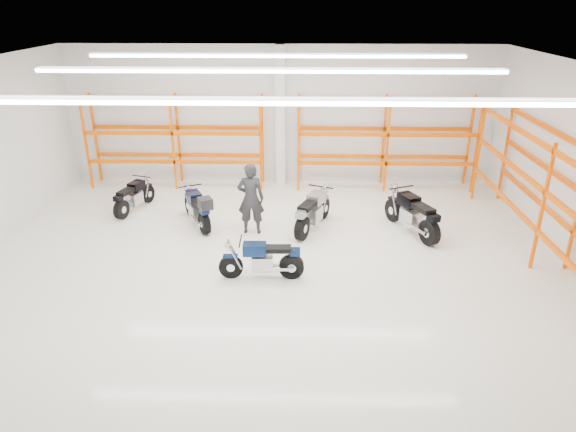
{
  "coord_description": "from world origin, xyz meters",
  "views": [
    {
      "loc": [
        0.7,
        -10.72,
        5.84
      ],
      "look_at": [
        0.39,
        0.5,
        1.04
      ],
      "focal_mm": 32.0,
      "sensor_mm": 36.0,
      "label": 1
    }
  ],
  "objects_px": {
    "structural_column": "(280,117)",
    "motorcycle_main": "(265,260)",
    "motorcycle_back_b": "(198,209)",
    "standing_man": "(251,199)",
    "motorcycle_back_d": "(413,216)",
    "motorcycle_back_c": "(312,213)",
    "motorcycle_back_a": "(133,197)"
  },
  "relations": [
    {
      "from": "motorcycle_main",
      "to": "motorcycle_back_b",
      "type": "height_order",
      "value": "motorcycle_back_b"
    },
    {
      "from": "structural_column",
      "to": "standing_man",
      "type": "bearing_deg",
      "value": -98.72
    },
    {
      "from": "motorcycle_back_c",
      "to": "motorcycle_back_d",
      "type": "xyz_separation_m",
      "value": [
        2.67,
        -0.18,
        0.03
      ]
    },
    {
      "from": "motorcycle_main",
      "to": "structural_column",
      "type": "height_order",
      "value": "structural_column"
    },
    {
      "from": "standing_man",
      "to": "motorcycle_back_d",
      "type": "bearing_deg",
      "value": -179.48
    },
    {
      "from": "motorcycle_back_c",
      "to": "motorcycle_back_d",
      "type": "height_order",
      "value": "motorcycle_back_d"
    },
    {
      "from": "motorcycle_back_d",
      "to": "structural_column",
      "type": "relative_size",
      "value": 0.48
    },
    {
      "from": "structural_column",
      "to": "motorcycle_main",
      "type": "bearing_deg",
      "value": -90.75
    },
    {
      "from": "motorcycle_back_c",
      "to": "standing_man",
      "type": "bearing_deg",
      "value": -172.78
    },
    {
      "from": "motorcycle_back_b",
      "to": "structural_column",
      "type": "relative_size",
      "value": 0.43
    },
    {
      "from": "motorcycle_main",
      "to": "standing_man",
      "type": "xyz_separation_m",
      "value": [
        -0.53,
        2.42,
        0.53
      ]
    },
    {
      "from": "motorcycle_back_a",
      "to": "standing_man",
      "type": "bearing_deg",
      "value": -20.87
    },
    {
      "from": "motorcycle_back_a",
      "to": "motorcycle_back_d",
      "type": "distance_m",
      "value": 8.02
    },
    {
      "from": "motorcycle_back_c",
      "to": "standing_man",
      "type": "relative_size",
      "value": 1.06
    },
    {
      "from": "motorcycle_main",
      "to": "structural_column",
      "type": "bearing_deg",
      "value": 89.25
    },
    {
      "from": "motorcycle_back_b",
      "to": "standing_man",
      "type": "bearing_deg",
      "value": -13.39
    },
    {
      "from": "motorcycle_back_c",
      "to": "standing_man",
      "type": "xyz_separation_m",
      "value": [
        -1.62,
        -0.2,
        0.47
      ]
    },
    {
      "from": "motorcycle_back_b",
      "to": "standing_man",
      "type": "xyz_separation_m",
      "value": [
        1.49,
        -0.36,
        0.45
      ]
    },
    {
      "from": "motorcycle_back_c",
      "to": "structural_column",
      "type": "relative_size",
      "value": 0.45
    },
    {
      "from": "motorcycle_back_a",
      "to": "motorcycle_back_b",
      "type": "distance_m",
      "value": 2.35
    },
    {
      "from": "motorcycle_main",
      "to": "motorcycle_back_c",
      "type": "distance_m",
      "value": 2.84
    },
    {
      "from": "motorcycle_back_d",
      "to": "standing_man",
      "type": "height_order",
      "value": "standing_man"
    },
    {
      "from": "motorcycle_main",
      "to": "motorcycle_back_b",
      "type": "relative_size",
      "value": 0.98
    },
    {
      "from": "motorcycle_back_d",
      "to": "motorcycle_back_b",
      "type": "bearing_deg",
      "value": 176.73
    },
    {
      "from": "motorcycle_back_a",
      "to": "motorcycle_back_b",
      "type": "bearing_deg",
      "value": -25.74
    },
    {
      "from": "standing_man",
      "to": "structural_column",
      "type": "relative_size",
      "value": 0.43
    },
    {
      "from": "motorcycle_back_a",
      "to": "motorcycle_back_c",
      "type": "distance_m",
      "value": 5.36
    },
    {
      "from": "motorcycle_main",
      "to": "standing_man",
      "type": "height_order",
      "value": "standing_man"
    },
    {
      "from": "motorcycle_main",
      "to": "motorcycle_back_d",
      "type": "height_order",
      "value": "motorcycle_back_d"
    },
    {
      "from": "motorcycle_back_d",
      "to": "structural_column",
      "type": "height_order",
      "value": "structural_column"
    },
    {
      "from": "motorcycle_back_a",
      "to": "motorcycle_back_c",
      "type": "xyz_separation_m",
      "value": [
        5.23,
        -1.17,
        0.06
      ]
    },
    {
      "from": "standing_man",
      "to": "structural_column",
      "type": "xyz_separation_m",
      "value": [
        0.62,
        4.03,
        1.28
      ]
    }
  ]
}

